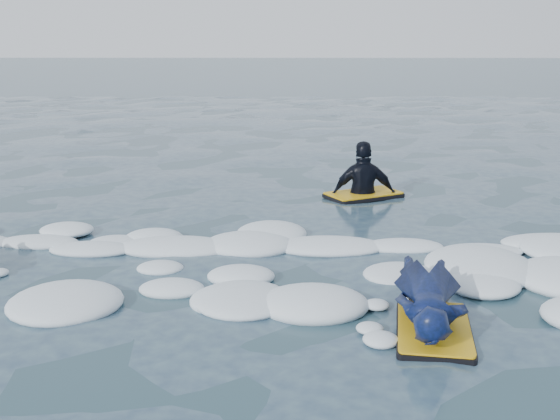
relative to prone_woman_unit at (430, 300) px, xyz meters
The scene contains 4 objects.
ground 2.17m from the prone_woman_unit, 163.37° to the left, with size 120.00×120.00×0.00m, color #1C3343.
foam_band 2.66m from the prone_woman_unit, 141.40° to the left, with size 12.00×3.10×0.30m, color white, non-canonical shape.
prone_woman_unit is the anchor object (origin of this frame).
waiting_rider_unit 4.86m from the prone_woman_unit, 90.85° to the left, with size 1.33×1.11×1.74m.
Camera 1 is at (0.80, -6.43, 2.55)m, focal length 45.00 mm.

